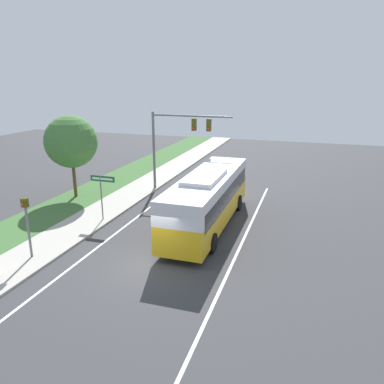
# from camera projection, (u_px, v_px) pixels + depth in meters

# --- Properties ---
(ground_plane) EXTENTS (80.00, 80.00, 0.00)m
(ground_plane) POSITION_uv_depth(u_px,v_px,m) (152.00, 266.00, 17.90)
(ground_plane) COLOR #38383A
(sidewalk) EXTENTS (2.80, 80.00, 0.12)m
(sidewalk) POSITION_uv_depth(u_px,v_px,m) (44.00, 247.00, 19.71)
(sidewalk) COLOR #ADA89E
(sidewalk) RESTS_ON ground_plane
(lane_divider_near) EXTENTS (0.14, 30.00, 0.01)m
(lane_divider_near) POSITION_uv_depth(u_px,v_px,m) (87.00, 255.00, 18.96)
(lane_divider_near) COLOR silver
(lane_divider_near) RESTS_ON ground_plane
(lane_divider_far) EXTENTS (0.14, 30.00, 0.01)m
(lane_divider_far) POSITION_uv_depth(u_px,v_px,m) (226.00, 278.00, 16.83)
(lane_divider_far) COLOR silver
(lane_divider_far) RESTS_ON ground_plane
(bus) EXTENTS (2.69, 11.03, 3.40)m
(bus) POSITION_uv_depth(u_px,v_px,m) (208.00, 197.00, 22.22)
(bus) COLOR gold
(bus) RESTS_ON ground_plane
(signal_gantry) EXTENTS (6.32, 0.41, 6.18)m
(signal_gantry) POSITION_uv_depth(u_px,v_px,m) (177.00, 136.00, 28.47)
(signal_gantry) COLOR slate
(signal_gantry) RESTS_ON ground_plane
(pedestrian_signal) EXTENTS (0.28, 0.34, 3.16)m
(pedestrian_signal) POSITION_uv_depth(u_px,v_px,m) (27.00, 218.00, 17.99)
(pedestrian_signal) COLOR slate
(pedestrian_signal) RESTS_ON ground_plane
(street_sign) EXTENTS (1.64, 0.08, 2.99)m
(street_sign) POSITION_uv_depth(u_px,v_px,m) (102.00, 189.00, 22.91)
(street_sign) COLOR slate
(street_sign) RESTS_ON ground_plane
(roadside_tree) EXTENTS (3.78, 3.78, 6.01)m
(roadside_tree) POSITION_uv_depth(u_px,v_px,m) (71.00, 142.00, 27.00)
(roadside_tree) COLOR brown
(roadside_tree) RESTS_ON grass_verge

